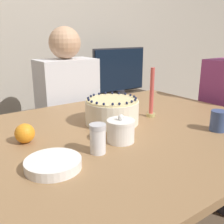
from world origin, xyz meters
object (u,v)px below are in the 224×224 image
person_man_blue_shirt (69,124)px  tv_monitor (120,71)px  cake (112,111)px  candle (152,97)px  sugar_shaker (98,139)px  sugar_bowl (121,131)px

person_man_blue_shirt → tv_monitor: person_man_blue_shirt is taller
cake → tv_monitor: 1.30m
candle → person_man_blue_shirt: size_ratio=0.21×
cake → sugar_shaker: 0.34m
sugar_shaker → person_man_blue_shirt: person_man_blue_shirt is taller
sugar_bowl → candle: (0.33, 0.17, 0.06)m
person_man_blue_shirt → tv_monitor: size_ratio=2.08×
candle → sugar_bowl: bearing=-152.4°
sugar_bowl → tv_monitor: (0.92, 1.22, 0.03)m
cake → candle: size_ratio=1.00×
sugar_bowl → tv_monitor: bearing=53.1°
sugar_bowl → sugar_shaker: bearing=-164.8°
cake → person_man_blue_shirt: person_man_blue_shirt is taller
cake → person_man_blue_shirt: (0.08, 0.66, -0.27)m
cake → tv_monitor: tv_monitor is taller
sugar_shaker → candle: size_ratio=0.43×
tv_monitor → sugar_shaker: bearing=-129.9°
sugar_bowl → person_man_blue_shirt: size_ratio=0.10×
tv_monitor → candle: bearing=-119.1°
person_man_blue_shirt → cake: bearing=82.8°
sugar_bowl → person_man_blue_shirt: (0.19, 0.87, -0.26)m
sugar_bowl → tv_monitor: size_ratio=0.20×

